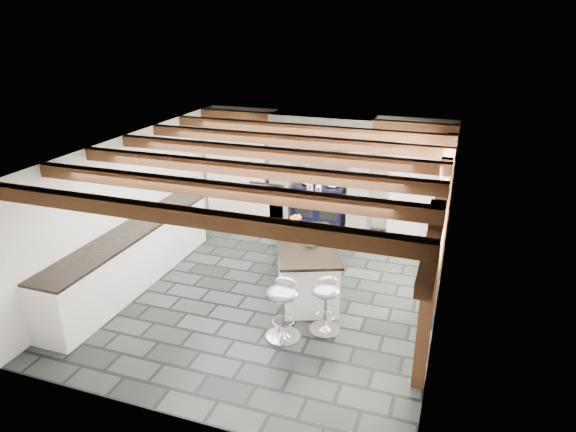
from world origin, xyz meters
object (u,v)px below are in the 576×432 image
(kitchen_island, at_px, (306,267))
(bar_stool_near, at_px, (325,299))
(bar_stool_far, at_px, (283,302))
(range_cooker, at_px, (320,206))

(kitchen_island, height_order, bar_stool_near, kitchen_island)
(kitchen_island, distance_m, bar_stool_near, 1.09)
(bar_stool_near, relative_size, bar_stool_far, 0.92)
(bar_stool_near, bearing_deg, bar_stool_far, -168.39)
(range_cooker, relative_size, bar_stool_near, 1.24)
(range_cooker, height_order, kitchen_island, kitchen_island)
(range_cooker, bearing_deg, bar_stool_near, -73.11)
(range_cooker, relative_size, bar_stool_far, 1.15)
(range_cooker, height_order, bar_stool_near, range_cooker)
(range_cooker, distance_m, bar_stool_near, 3.72)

